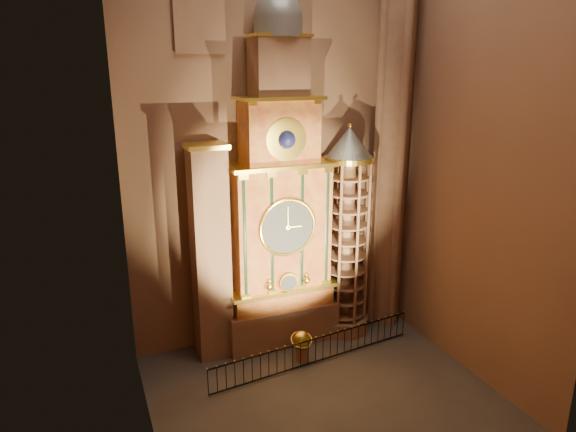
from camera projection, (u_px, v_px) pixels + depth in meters
name	position (u px, v px, depth m)	size (l,w,h in m)	color
floor	(323.00, 395.00, 21.77)	(14.00, 14.00, 0.00)	#383330
wall_back	(271.00, 119.00, 23.98)	(22.00, 22.00, 0.00)	#90694D
wall_left	(130.00, 146.00, 16.10)	(22.00, 22.00, 0.00)	#90694D
wall_right	(480.00, 127.00, 21.22)	(22.00, 22.00, 0.00)	#90694D
astronomical_clock	(280.00, 214.00, 24.28)	(5.60, 2.41, 16.70)	#8C634C
portrait_tower	(211.00, 254.00, 23.49)	(1.80, 1.60, 10.20)	#8C634C
stair_turret	(346.00, 235.00, 25.73)	(2.50, 2.50, 10.80)	#8C634C
gothic_pier	(394.00, 117.00, 25.32)	(2.04, 2.04, 22.00)	#8C634C
celestial_globe	(302.00, 343.00, 24.10)	(1.17, 1.12, 1.50)	#8C634C
iron_railing	(316.00, 350.00, 23.84)	(10.51, 1.23, 1.28)	black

